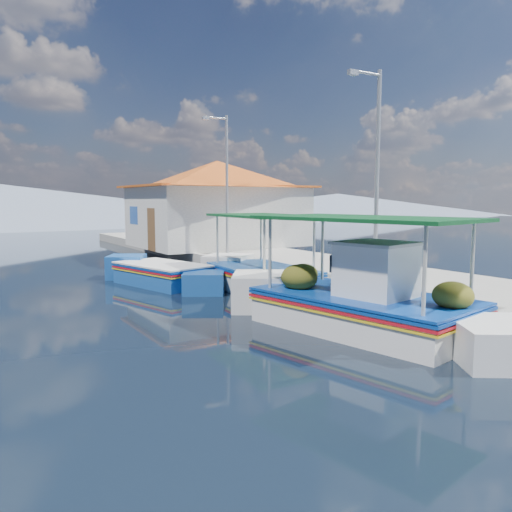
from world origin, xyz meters
TOP-DOWN VIEW (x-y plane):
  - ground at (0.00, 0.00)m, footprint 160.00×160.00m
  - quay at (5.90, 6.00)m, footprint 5.00×44.00m
  - bollards at (3.80, 5.25)m, footprint 0.20×17.20m
  - main_caique at (1.76, -0.43)m, footprint 3.49×8.34m
  - caique_green_canopy at (2.43, 4.79)m, footprint 2.44×7.19m
  - caique_blue_hull at (0.21, 7.58)m, footprint 2.81×5.98m
  - harbor_building at (6.20, 15.00)m, footprint 10.49×10.49m
  - lamp_post_near at (4.51, 2.00)m, footprint 1.21×0.14m
  - lamp_post_far at (4.51, 11.00)m, footprint 1.21×0.14m
  - mountain_ridge at (6.54, 56.00)m, footprint 171.40×96.00m

SIDE VIEW (x-z plane):
  - ground at x=0.00m, z-range 0.00..0.00m
  - quay at x=5.90m, z-range 0.00..0.50m
  - caique_blue_hull at x=0.21m, z-range -0.25..0.85m
  - caique_green_canopy at x=2.43m, z-range -0.94..1.75m
  - main_caique at x=1.76m, z-range -0.86..1.94m
  - bollards at x=3.80m, z-range 0.50..0.80m
  - mountain_ridge at x=6.54m, z-range -0.71..4.79m
  - harbor_building at x=6.20m, z-range 0.58..4.98m
  - lamp_post_near at x=4.51m, z-range 0.85..6.85m
  - lamp_post_far at x=4.51m, z-range 0.85..6.85m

